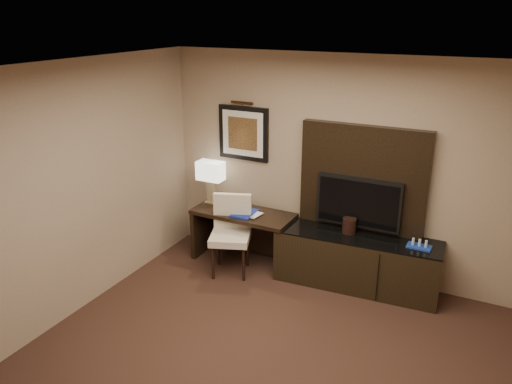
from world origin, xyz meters
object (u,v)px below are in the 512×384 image
Objects in this scene: desk_chair at (230,237)px; desk_phone at (228,205)px; credenza at (356,261)px; tv at (359,202)px; table_lamp at (211,182)px; minibar_tray at (419,244)px; desk at (243,237)px; ice_bucket at (349,226)px.

desk_phone is (-0.23, 0.36, 0.25)m from desk_chair.
desk_chair is at bearing -168.91° from credenza.
tv is 1.70m from desk_phone.
credenza is 1.56m from desk_chair.
table_lamp reaches higher than minibar_tray.
desk is at bearing 178.29° from credenza.
tv is 1.62m from desk_chair.
ice_bucket is (1.38, 0.43, 0.25)m from desk_chair.
tv is at bearing 169.47° from minibar_tray.
minibar_tray is at bearing -2.34° from ice_bucket.
table_lamp is 3.19× the size of ice_bucket.
ice_bucket is (-0.06, -0.11, -0.27)m from tv.
desk_phone is at bearing 177.43° from desk.
credenza is at bearing -5.63° from desk_chair.
desk_chair is (-0.00, -0.34, 0.15)m from desk.
credenza is at bearing -66.54° from tv.
desk_phone is 0.71× the size of minibar_tray.
desk_phone is (-1.73, -0.04, 0.42)m from credenza.
ice_bucket is (1.61, 0.07, 0.00)m from desk_phone.
minibar_tray is at bearing -10.12° from desk_chair.
credenza is at bearing -179.96° from minibar_tray.
desk_chair reaches higher than credenza.
desk_phone is at bearing -173.97° from tv.
tv reaches higher than ice_bucket.
desk_chair is at bearing -162.72° from ice_bucket.
desk_phone is at bearing -179.13° from minibar_tray.
desk is at bearing 69.65° from desk_chair.
tv is at bearing 58.56° from ice_bucket.
ice_bucket is at bearing -4.25° from desk_phone.
table_lamp is (-2.05, 0.07, 0.66)m from credenza.
desk is 0.68× the size of credenza.
minibar_tray is at bearing -5.89° from desk_phone.
table_lamp reaches higher than desk_phone.
desk_phone is 1.02× the size of ice_bucket.
ice_bucket is (1.38, 0.08, 0.40)m from desk.
minibar_tray is (0.75, -0.14, -0.31)m from tv.
desk_chair is 3.81× the size of minibar_tray.
credenza is at bearing 2.72° from desk.
ice_bucket is (1.92, -0.03, -0.24)m from table_lamp.
desk_chair is 1.71× the size of table_lamp.
credenza is at bearing -1.82° from table_lamp.
table_lamp is (-1.99, -0.07, -0.03)m from tv.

